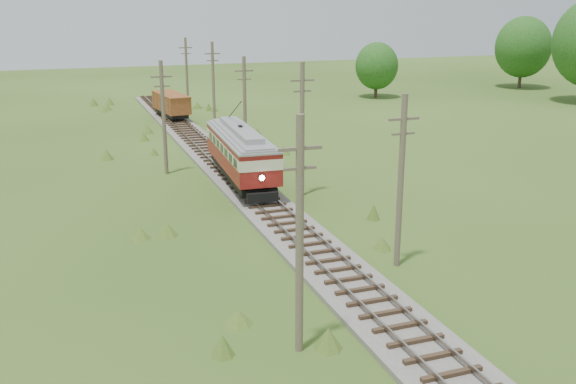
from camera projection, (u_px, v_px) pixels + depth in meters
name	position (u px, v px, depth m)	size (l,w,h in m)	color
railbed_main	(244.00, 186.00, 45.42)	(3.60, 96.00, 0.57)	#605B54
streetcar	(241.00, 150.00, 45.40)	(3.58, 12.42, 5.63)	black
gondola	(171.00, 104.00, 71.34)	(3.25, 7.59, 2.44)	black
gravel_pile	(250.00, 137.00, 59.93)	(3.53, 3.74, 1.28)	gray
utility_pole_r_2	(401.00, 180.00, 30.86)	(1.60, 0.30, 8.60)	brown
utility_pole_r_3	(302.00, 129.00, 42.50)	(1.60, 0.30, 9.00)	brown
utility_pole_r_4	(245.00, 105.00, 54.26)	(1.60, 0.30, 8.40)	brown
utility_pole_r_5	(213.00, 85.00, 66.05)	(1.60, 0.30, 8.90)	brown
utility_pole_r_6	(187.00, 73.00, 77.74)	(1.60, 0.30, 8.70)	brown
utility_pole_l_a	(300.00, 235.00, 22.95)	(1.60, 0.30, 9.00)	brown
utility_pole_l_b	(164.00, 117.00, 48.18)	(1.60, 0.30, 8.60)	brown
tree_right_5	(523.00, 47.00, 98.05)	(8.40, 8.40, 10.82)	#38281C
tree_mid_b	(377.00, 66.00, 88.31)	(5.88, 5.88, 7.57)	#38281C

